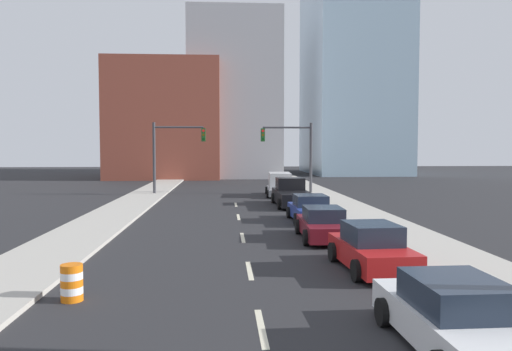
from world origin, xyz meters
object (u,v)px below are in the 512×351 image
object	(u,v)px
sedan_maroon	(323,224)
sedan_blue	(310,209)
traffic_signal_right	(296,148)
pickup_truck_black	(292,194)
traffic_barrel	(72,283)
sedan_red	(372,249)
sedan_white	(456,318)
traffic_signal_left	(169,148)
box_truck_gray	(279,185)

from	to	relation	value
sedan_maroon	sedan_blue	distance (m)	5.21
traffic_signal_right	pickup_truck_black	distance (m)	9.01
traffic_barrel	sedan_red	bearing A→B (deg)	17.20
sedan_blue	pickup_truck_black	world-z (taller)	pickup_truck_black
sedan_white	sedan_maroon	xyz separation A→B (m)	(-0.23, 11.81, -0.01)
sedan_white	sedan_maroon	size ratio (longest dim) A/B	1.03
sedan_white	sedan_maroon	distance (m)	11.82
traffic_signal_right	sedan_maroon	world-z (taller)	traffic_signal_right
sedan_blue	sedan_red	bearing A→B (deg)	-89.87
traffic_signal_right	sedan_blue	size ratio (longest dim) A/B	1.39
traffic_signal_left	box_truck_gray	distance (m)	9.64
traffic_signal_right	sedan_red	distance (m)	26.43
traffic_signal_left	box_truck_gray	size ratio (longest dim) A/B	1.07
traffic_signal_left	traffic_barrel	bearing A→B (deg)	-88.80
traffic_barrel	sedan_blue	bearing A→B (deg)	57.39
sedan_blue	pickup_truck_black	bearing A→B (deg)	89.65
traffic_signal_left	sedan_white	distance (m)	33.95
traffic_signal_left	traffic_barrel	size ratio (longest dim) A/B	6.34
traffic_signal_right	sedan_maroon	distance (m)	21.09
box_truck_gray	traffic_barrel	bearing A→B (deg)	-104.03
box_truck_gray	sedan_red	bearing A→B (deg)	-86.34
traffic_barrel	pickup_truck_black	distance (m)	22.26
box_truck_gray	sedan_white	bearing A→B (deg)	-86.92
traffic_signal_left	traffic_barrel	world-z (taller)	traffic_signal_left
sedan_white	box_truck_gray	xyz separation A→B (m)	(0.02, 30.97, 0.25)
pickup_truck_black	box_truck_gray	bearing A→B (deg)	90.14
traffic_signal_left	sedan_blue	distance (m)	18.33
traffic_signal_left	box_truck_gray	xyz separation A→B (m)	(9.02, -1.60, -3.01)
traffic_barrel	sedan_blue	world-z (taller)	sedan_blue
sedan_red	pickup_truck_black	xyz separation A→B (m)	(-0.16, 17.90, 0.08)
sedan_blue	box_truck_gray	xyz separation A→B (m)	(-0.11, 13.96, 0.25)
sedan_maroon	sedan_white	bearing A→B (deg)	-87.21
sedan_blue	box_truck_gray	bearing A→B (deg)	89.87
sedan_white	sedan_red	size ratio (longest dim) A/B	1.08
sedan_blue	traffic_signal_left	bearing A→B (deg)	119.83
traffic_barrel	traffic_signal_right	bearing A→B (deg)	70.89
sedan_red	sedan_maroon	xyz separation A→B (m)	(-0.48, 5.44, -0.05)
traffic_signal_right	sedan_maroon	bearing A→B (deg)	-95.05
sedan_white	box_truck_gray	distance (m)	30.97
sedan_red	sedan_blue	xyz separation A→B (m)	(-0.13, 10.64, -0.04)
traffic_barrel	sedan_maroon	world-z (taller)	sedan_maroon
traffic_signal_left	sedan_red	size ratio (longest dim) A/B	1.40
traffic_signal_left	traffic_signal_right	world-z (taller)	same
sedan_maroon	sedan_blue	bearing A→B (deg)	87.80
sedan_white	box_truck_gray	world-z (taller)	box_truck_gray
traffic_barrel	box_truck_gray	xyz separation A→B (m)	(8.41, 27.27, 0.43)
pickup_truck_black	sedan_white	bearing A→B (deg)	-90.76
sedan_blue	sedan_white	bearing A→B (deg)	-90.98
sedan_red	traffic_barrel	bearing A→B (deg)	-165.57
traffic_signal_left	sedan_red	distance (m)	27.97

